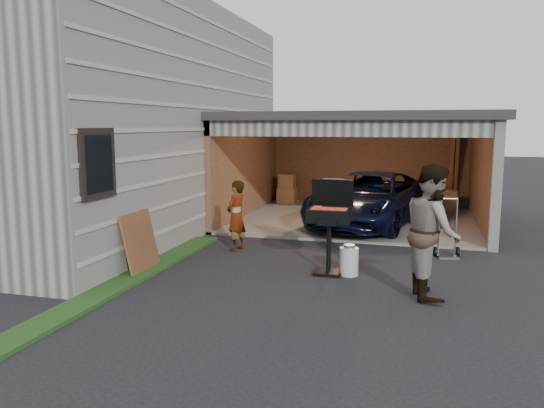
{
  "coord_description": "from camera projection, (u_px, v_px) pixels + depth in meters",
  "views": [
    {
      "loc": [
        2.4,
        -8.02,
        2.59
      ],
      "look_at": [
        -0.23,
        1.29,
        1.15
      ],
      "focal_mm": 35.0,
      "sensor_mm": 36.0,
      "label": 1
    }
  ],
  "objects": [
    {
      "name": "man",
      "position": [
        432.0,
        231.0,
        7.97
      ],
      "size": [
        0.96,
        1.13,
        2.02
      ],
      "primitive_type": "imported",
      "rotation": [
        0.0,
        0.0,
        1.79
      ],
      "color": "#4E2C1E",
      "rests_on": "ground"
    },
    {
      "name": "hand_truck",
      "position": [
        447.0,
        246.0,
        10.46
      ],
      "size": [
        0.52,
        0.44,
        1.19
      ],
      "rotation": [
        0.0,
        0.0,
        0.21
      ],
      "color": "gray",
      "rests_on": "ground"
    },
    {
      "name": "groundcover_strip",
      "position": [
        109.0,
        290.0,
        8.31
      ],
      "size": [
        0.5,
        8.0,
        0.06
      ],
      "primitive_type": "cube",
      "color": "#193814",
      "rests_on": "ground"
    },
    {
      "name": "ground",
      "position": [
        264.0,
        285.0,
        8.67
      ],
      "size": [
        80.0,
        80.0,
        0.0
      ],
      "primitive_type": "plane",
      "color": "black",
      "rests_on": "ground"
    },
    {
      "name": "garage",
      "position": [
        360.0,
        152.0,
        14.65
      ],
      "size": [
        6.8,
        6.3,
        2.9
      ],
      "color": "#605E59",
      "rests_on": "ground"
    },
    {
      "name": "minivan",
      "position": [
        370.0,
        201.0,
        13.56
      ],
      "size": [
        3.26,
        5.2,
        1.34
      ],
      "primitive_type": "imported",
      "rotation": [
        0.0,
        0.0,
        -0.23
      ],
      "color": "black",
      "rests_on": "ground"
    },
    {
      "name": "house",
      "position": [
        86.0,
        119.0,
        13.68
      ],
      "size": [
        7.0,
        11.0,
        5.5
      ],
      "primitive_type": "cube",
      "color": "#474744",
      "rests_on": "ground"
    },
    {
      "name": "woman",
      "position": [
        236.0,
        216.0,
        10.99
      ],
      "size": [
        0.46,
        0.6,
        1.46
      ],
      "primitive_type": "imported",
      "rotation": [
        0.0,
        0.0,
        -1.8
      ],
      "color": "silver",
      "rests_on": "ground"
    },
    {
      "name": "bbq_grill",
      "position": [
        330.0,
        219.0,
        9.23
      ],
      "size": [
        0.74,
        0.65,
        1.65
      ],
      "color": "black",
      "rests_on": "ground"
    },
    {
      "name": "propane_tank",
      "position": [
        349.0,
        261.0,
        9.21
      ],
      "size": [
        0.36,
        0.36,
        0.49
      ],
      "primitive_type": "cylinder",
      "rotation": [
        0.0,
        0.0,
        0.11
      ],
      "color": "silver",
      "rests_on": "ground"
    },
    {
      "name": "plywood_panel",
      "position": [
        140.0,
        242.0,
        9.38
      ],
      "size": [
        0.27,
        0.97,
        1.07
      ],
      "primitive_type": "cube",
      "rotation": [
        0.0,
        -0.21,
        0.0
      ],
      "color": "#542E1D",
      "rests_on": "ground"
    }
  ]
}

